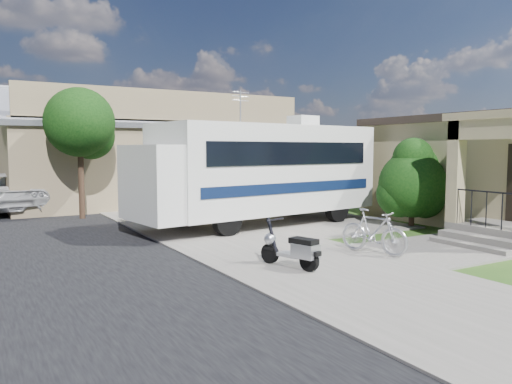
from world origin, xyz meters
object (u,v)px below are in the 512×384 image
garden_hose (449,238)px  scooter (293,249)px  shrub (412,181)px  motorhome (259,170)px  bicycle (374,234)px  pickup_truck (5,193)px

garden_hose → scooter: bearing=-174.2°
shrub → motorhome: bearing=147.3°
bicycle → garden_hose: 3.08m
motorhome → shrub: (4.06, -2.60, -0.36)m
bicycle → shrub: bearing=17.2°
shrub → garden_hose: bearing=-114.7°
scooter → bicycle: bearing=-11.6°
scooter → pickup_truck: size_ratio=0.27×
shrub → garden_hose: shrub is taller
shrub → bicycle: shrub is taller
shrub → pickup_truck: shrub is taller
bicycle → garden_hose: size_ratio=4.55×
shrub → bicycle: bearing=-147.1°
shrub → bicycle: (-4.10, -2.65, -0.92)m
shrub → scooter: bearing=-156.1°
motorhome → scooter: motorhome is taller
scooter → garden_hose: size_ratio=3.87×
scooter → shrub: bearing=7.2°
scooter → bicycle: (2.37, 0.21, 0.07)m
motorhome → scooter: bearing=-121.6°
scooter → garden_hose: (5.41, 0.55, -0.36)m
motorhome → pickup_truck: bearing=123.0°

